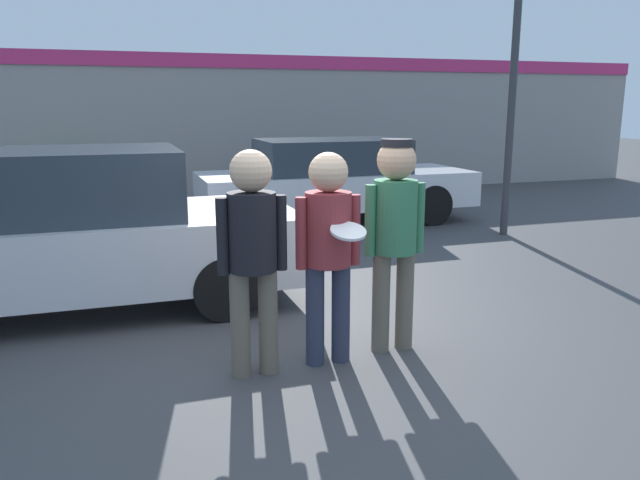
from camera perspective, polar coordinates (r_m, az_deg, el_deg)
The scene contains 8 objects.
ground_plane at distance 5.40m, azimuth -0.48°, elevation -10.18°, with size 56.00×56.00×0.00m, color #3F3F42.
storefront_building at distance 14.24m, azimuth -12.44°, elevation 10.19°, with size 24.00×0.22×3.13m.
person_left at distance 4.69m, azimuth -6.21°, elevation -0.25°, with size 0.53×0.36×1.75m.
person_middle_with_frisbee at distance 4.88m, azimuth 0.77°, elevation 0.03°, with size 0.53×0.58×1.71m.
person_right at distance 5.18m, azimuth 6.86°, elevation 1.43°, with size 0.53×0.36×1.79m.
parked_car_near at distance 6.80m, azimuth -22.12°, elevation 0.70°, with size 4.56×1.94×1.63m.
parked_car_far at distance 11.03m, azimuth 1.34°, elevation 5.49°, with size 4.77×1.82×1.46m.
shrub at distance 13.48m, azimuth -22.68°, elevation 5.16°, with size 1.19×1.19×1.19m.
Camera 1 is at (-1.53, -4.74, 2.07)m, focal length 35.00 mm.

